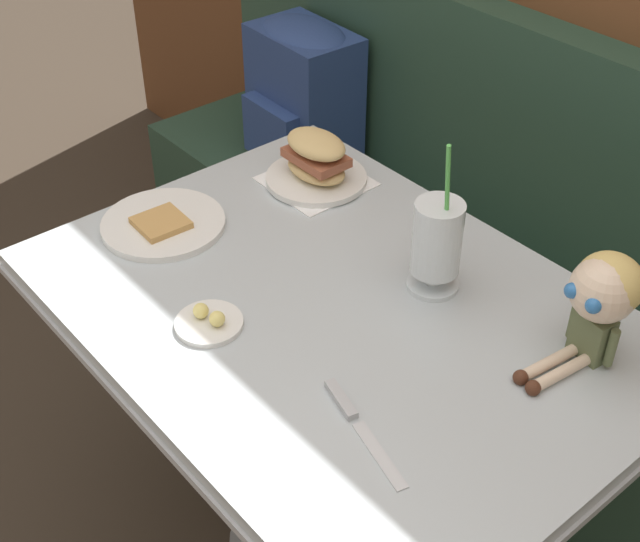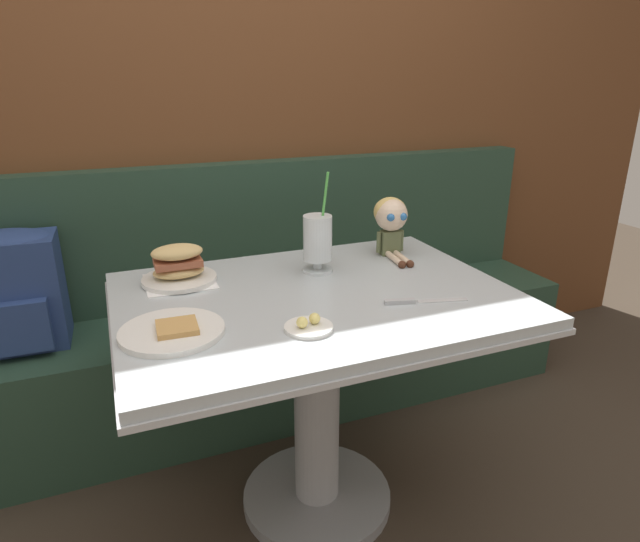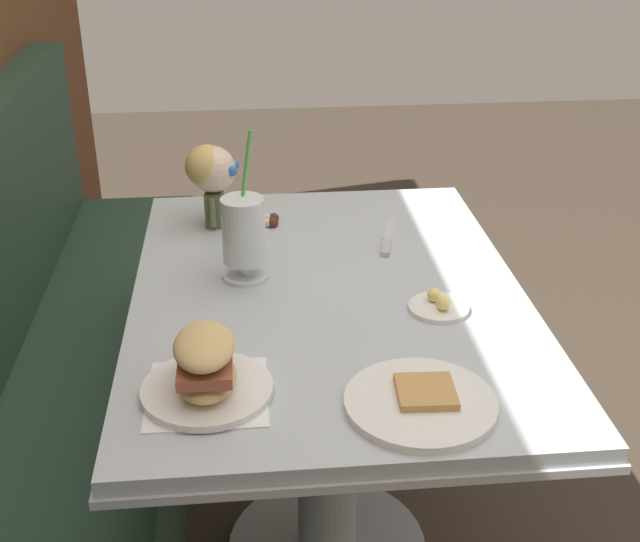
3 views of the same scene
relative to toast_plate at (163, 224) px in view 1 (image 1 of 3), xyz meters
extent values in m
cube|color=#233D2D|center=(0.41, 0.70, -0.52)|extent=(2.60, 0.48, 0.45)
cube|color=#233D2D|center=(0.41, 0.89, -0.02)|extent=(2.60, 0.10, 0.55)
cube|color=#B2BCC1|center=(0.41, 0.11, -0.02)|extent=(1.10, 0.80, 0.03)
cube|color=#B7BABF|center=(0.41, 0.11, -0.05)|extent=(1.11, 0.81, 0.02)
cylinder|color=#A5A8AD|center=(0.41, 0.11, -0.38)|extent=(0.14, 0.14, 0.65)
cylinder|color=white|center=(0.00, 0.00, 0.00)|extent=(0.25, 0.25, 0.01)
cube|color=tan|center=(0.01, -0.01, 0.01)|extent=(0.10, 0.10, 0.01)
cylinder|color=silver|center=(0.48, 0.28, 0.00)|extent=(0.10, 0.10, 0.01)
cylinder|color=silver|center=(0.48, 0.28, 0.02)|extent=(0.03, 0.03, 0.03)
cylinder|color=silver|center=(0.48, 0.28, 0.10)|extent=(0.09, 0.09, 0.14)
cylinder|color=pink|center=(0.48, 0.28, 0.09)|extent=(0.08, 0.08, 0.11)
cylinder|color=#51B74C|center=(0.50, 0.27, 0.20)|extent=(0.02, 0.04, 0.22)
cube|color=white|center=(0.07, 0.35, -0.01)|extent=(0.20, 0.20, 0.00)
cylinder|color=white|center=(0.07, 0.35, 0.00)|extent=(0.22, 0.22, 0.01)
ellipsoid|color=tan|center=(0.07, 0.35, 0.03)|extent=(0.15, 0.10, 0.04)
cube|color=#995138|center=(0.07, 0.35, 0.05)|extent=(0.14, 0.09, 0.02)
ellipsoid|color=tan|center=(0.07, 0.35, 0.09)|extent=(0.15, 0.10, 0.04)
cylinder|color=white|center=(0.31, -0.10, 0.00)|extent=(0.12, 0.12, 0.01)
sphere|color=#F4E07A|center=(0.29, -0.10, 0.02)|extent=(0.03, 0.03, 0.03)
sphere|color=#F4E07A|center=(0.33, -0.09, 0.02)|extent=(0.03, 0.03, 0.03)
cube|color=silver|center=(0.71, -0.08, -0.01)|extent=(0.14, 0.05, 0.00)
cube|color=#B2B5BA|center=(0.59, -0.04, 0.00)|extent=(0.09, 0.04, 0.01)
cube|color=#5B6642|center=(0.78, 0.34, 0.03)|extent=(0.07, 0.05, 0.08)
sphere|color=beige|center=(0.78, 0.34, 0.13)|extent=(0.11, 0.11, 0.11)
ellipsoid|color=#D8B766|center=(0.78, 0.36, 0.14)|extent=(0.12, 0.12, 0.10)
sphere|color=#2D6BB2|center=(0.75, 0.30, 0.14)|extent=(0.03, 0.03, 0.03)
sphere|color=#2D6BB2|center=(0.79, 0.29, 0.14)|extent=(0.03, 0.03, 0.03)
cylinder|color=beige|center=(0.76, 0.27, 0.00)|extent=(0.03, 0.12, 0.02)
cylinder|color=beige|center=(0.78, 0.26, 0.00)|extent=(0.03, 0.12, 0.02)
sphere|color=#4C2819|center=(0.75, 0.21, 0.00)|extent=(0.03, 0.03, 0.03)
sphere|color=#4C2819|center=(0.78, 0.20, 0.00)|extent=(0.03, 0.03, 0.03)
cylinder|color=#5B6642|center=(0.74, 0.35, 0.04)|extent=(0.02, 0.02, 0.07)
cylinder|color=#5B6642|center=(0.82, 0.34, 0.04)|extent=(0.02, 0.02, 0.07)
cube|color=navy|center=(-0.43, 0.72, -0.11)|extent=(0.31, 0.21, 0.38)
cube|color=navy|center=(-0.43, 0.60, -0.18)|extent=(0.21, 0.06, 0.17)
ellipsoid|color=navy|center=(-0.43, 0.72, 0.07)|extent=(0.29, 0.20, 0.07)
camera|label=1|loc=(1.31, -0.69, 0.99)|focal=48.77mm
camera|label=2|loc=(-0.11, -1.21, 0.57)|focal=30.28mm
camera|label=3|loc=(-1.09, 0.27, 0.80)|focal=46.63mm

